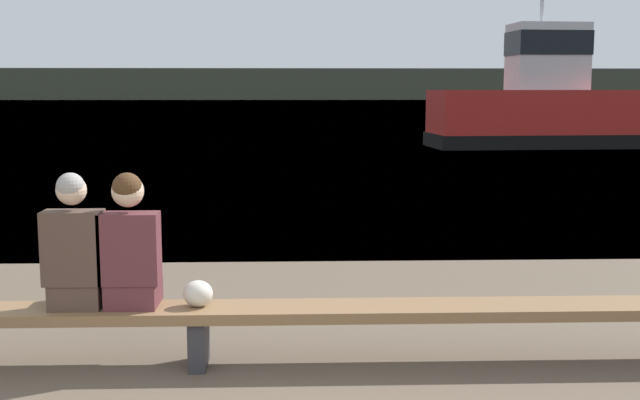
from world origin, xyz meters
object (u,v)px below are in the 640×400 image
(person_left, at_px, (75,250))
(shopping_bag, at_px, (198,294))
(tugboat_red, at_px, (538,108))
(person_right, at_px, (130,248))
(bench_main, at_px, (198,316))

(person_left, xyz_separation_m, shopping_bag, (0.85, 0.01, -0.32))
(shopping_bag, relative_size, tugboat_red, 0.03)
(tugboat_red, bearing_deg, person_right, 152.45)
(tugboat_red, bearing_deg, bench_main, 153.48)
(bench_main, distance_m, person_left, 0.98)
(person_right, relative_size, shopping_bag, 4.57)
(bench_main, bearing_deg, person_right, 179.37)
(bench_main, relative_size, tugboat_red, 1.20)
(person_right, bearing_deg, bench_main, -0.63)
(bench_main, distance_m, person_right, 0.68)
(shopping_bag, height_order, tugboat_red, tugboat_red)
(person_left, height_order, person_right, person_left)
(person_left, relative_size, tugboat_red, 0.13)
(person_right, relative_size, tugboat_red, 0.13)
(tugboat_red, bearing_deg, shopping_bag, 153.47)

